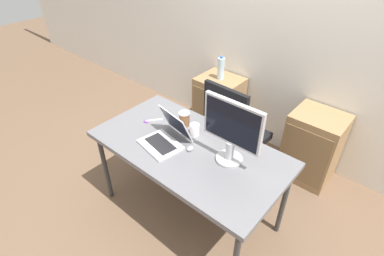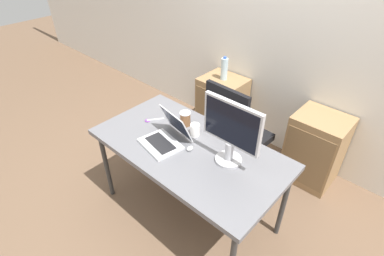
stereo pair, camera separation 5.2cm
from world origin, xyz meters
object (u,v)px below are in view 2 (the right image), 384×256
mouse (190,148)px  coffee_cup_white (195,130)px  cabinet_left (222,107)px  water_bottle (224,69)px  office_chair (236,142)px  coffee_cup_brown (185,119)px  cabinet_right (315,149)px  monitor (231,131)px  laptop_center (166,137)px

mouse → coffee_cup_white: bearing=120.7°
cabinet_left → water_bottle: 0.48m
office_chair → cabinet_left: 0.69m
coffee_cup_brown → cabinet_left: bearing=109.1°
cabinet_right → monitor: size_ratio=1.49×
cabinet_left → coffee_cup_white: 1.20m
monitor → mouse: (-0.28, -0.10, -0.24)m
cabinet_left → coffee_cup_white: bearing=-64.3°
office_chair → laptop_center: bearing=-100.7°
coffee_cup_white → cabinet_left: bearing=115.7°
water_bottle → monitor: (0.86, -1.07, 0.18)m
monitor → coffee_cup_white: size_ratio=4.82×
cabinet_left → laptop_center: (0.38, -1.22, 0.45)m
cabinet_left → cabinet_right: same height
office_chair → laptop_center: 0.89m
coffee_cup_white → mouse: bearing=-59.3°
water_bottle → coffee_cup_white: bearing=-64.3°
laptop_center → coffee_cup_brown: size_ratio=3.15×
coffee_cup_white → coffee_cup_brown: bearing=161.9°
monitor → office_chair: bearing=118.9°
laptop_center → mouse: laptop_center is taller
monitor → coffee_cup_white: 0.44m
laptop_center → monitor: bearing=17.5°
cabinet_right → coffee_cup_brown: bearing=-129.9°
laptop_center → coffee_cup_brown: (-0.05, 0.27, 0.01)m
mouse → monitor: bearing=19.5°
mouse → coffee_cup_white: 0.20m
mouse → water_bottle: bearing=116.4°
cabinet_left → cabinet_right: 1.13m
office_chair → cabinet_left: size_ratio=1.46×
water_bottle → monitor: 1.39m
office_chair → water_bottle: (-0.52, 0.46, 0.46)m
cabinet_left → mouse: bearing=-63.5°
water_bottle → coffee_cup_white: 1.11m
laptop_center → coffee_cup_white: laptop_center is taller
cabinet_left → water_bottle: bearing=90.0°
laptop_center → mouse: size_ratio=6.75×
cabinet_right → water_bottle: size_ratio=2.78×
coffee_cup_brown → laptop_center: bearing=-79.6°
water_bottle → coffee_cup_brown: size_ratio=2.14×
office_chair → cabinet_left: (-0.52, 0.45, -0.02)m
mouse → coffee_cup_white: coffee_cup_white is taller
office_chair → water_bottle: bearing=138.9°
office_chair → monitor: 0.95m
office_chair → mouse: 0.82m
cabinet_left → cabinet_right: size_ratio=1.00×
mouse → coffee_cup_brown: (-0.25, 0.22, 0.04)m
cabinet_right → laptop_center: laptop_center is taller
cabinet_left → laptop_center: laptop_center is taller
laptop_center → coffee_cup_brown: bearing=100.4°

